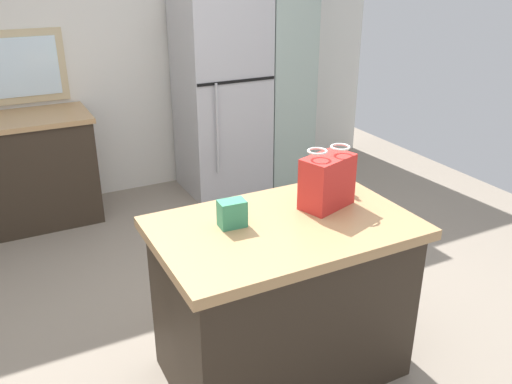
{
  "coord_description": "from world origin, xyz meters",
  "views": [
    {
      "loc": [
        -1.15,
        -2.39,
        2.08
      ],
      "look_at": [
        0.05,
        -0.07,
        0.94
      ],
      "focal_mm": 37.92,
      "sensor_mm": 36.0,
      "label": 1
    }
  ],
  "objects_px": {
    "refrigerator": "(221,98)",
    "shopping_bag": "(327,181)",
    "kitchen_island": "(282,299)",
    "tall_cabinet": "(280,72)",
    "small_box": "(232,214)",
    "bottle": "(338,172)"
  },
  "relations": [
    {
      "from": "refrigerator",
      "to": "shopping_bag",
      "type": "relative_size",
      "value": 5.6
    },
    {
      "from": "small_box",
      "to": "bottle",
      "type": "distance_m",
      "value": 0.73
    },
    {
      "from": "refrigerator",
      "to": "shopping_bag",
      "type": "xyz_separation_m",
      "value": [
        -0.48,
        -2.43,
        0.14
      ]
    },
    {
      "from": "kitchen_island",
      "to": "shopping_bag",
      "type": "bearing_deg",
      "value": 14.37
    },
    {
      "from": "kitchen_island",
      "to": "refrigerator",
      "type": "bearing_deg",
      "value": 72.78
    },
    {
      "from": "kitchen_island",
      "to": "tall_cabinet",
      "type": "relative_size",
      "value": 0.59
    },
    {
      "from": "shopping_bag",
      "to": "tall_cabinet",
      "type": "bearing_deg",
      "value": 65.58
    },
    {
      "from": "kitchen_island",
      "to": "bottle",
      "type": "distance_m",
      "value": 0.76
    },
    {
      "from": "refrigerator",
      "to": "shopping_bag",
      "type": "distance_m",
      "value": 2.48
    },
    {
      "from": "refrigerator",
      "to": "bottle",
      "type": "relative_size",
      "value": 7.89
    },
    {
      "from": "refrigerator",
      "to": "tall_cabinet",
      "type": "xyz_separation_m",
      "value": [
        0.62,
        0.0,
        0.18
      ]
    },
    {
      "from": "kitchen_island",
      "to": "bottle",
      "type": "bearing_deg",
      "value": 26.06
    },
    {
      "from": "kitchen_island",
      "to": "small_box",
      "type": "height_order",
      "value": "small_box"
    },
    {
      "from": "small_box",
      "to": "bottle",
      "type": "height_order",
      "value": "bottle"
    },
    {
      "from": "bottle",
      "to": "tall_cabinet",
      "type": "bearing_deg",
      "value": 67.94
    },
    {
      "from": "shopping_bag",
      "to": "bottle",
      "type": "relative_size",
      "value": 1.41
    },
    {
      "from": "refrigerator",
      "to": "small_box",
      "type": "relative_size",
      "value": 13.4
    },
    {
      "from": "kitchen_island",
      "to": "refrigerator",
      "type": "relative_size",
      "value": 0.71
    },
    {
      "from": "small_box",
      "to": "kitchen_island",
      "type": "bearing_deg",
      "value": -20.71
    },
    {
      "from": "refrigerator",
      "to": "shopping_bag",
      "type": "bearing_deg",
      "value": -101.24
    },
    {
      "from": "shopping_bag",
      "to": "kitchen_island",
      "type": "bearing_deg",
      "value": -165.63
    },
    {
      "from": "kitchen_island",
      "to": "tall_cabinet",
      "type": "height_order",
      "value": "tall_cabinet"
    }
  ]
}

